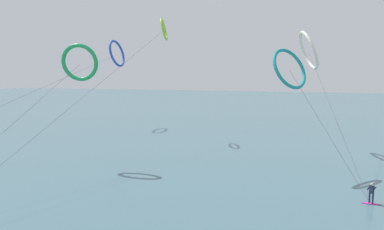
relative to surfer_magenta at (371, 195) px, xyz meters
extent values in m
cube|color=#476B75|center=(-13.03, 79.32, -0.78)|extent=(400.00, 200.00, 0.08)
ellipsoid|color=#CC288E|center=(0.00, -0.01, -0.71)|extent=(1.40, 0.40, 0.06)
cylinder|color=#191E38|center=(0.10, -0.10, -0.28)|extent=(0.12, 0.12, 0.80)
cylinder|color=#191E38|center=(-0.10, 0.08, -0.28)|extent=(0.12, 0.12, 0.80)
cube|color=#191E38|center=(0.00, -0.01, 0.43)|extent=(0.37, 0.36, 0.62)
sphere|color=tan|center=(0.00, -0.01, 0.85)|extent=(0.22, 0.22, 0.22)
cylinder|color=#191E38|center=(0.16, -0.04, 0.48)|extent=(0.40, 0.43, 0.39)
cylinder|color=#191E38|center=(-0.16, 0.26, 0.48)|extent=(0.40, 0.43, 0.39)
torus|color=#199351|center=(-28.63, 2.61, 10.73)|extent=(4.24, 2.01, 4.12)
cylinder|color=#3F3F3F|center=(-27.59, -8.81, 4.85)|extent=(2.10, 22.85, 11.35)
torus|color=#2647B7|center=(-39.66, 29.06, 13.46)|extent=(1.95, 5.38, 5.26)
cylinder|color=#3F3F3F|center=(-40.85, 5.58, 6.21)|extent=(2.39, 46.98, 14.08)
torus|color=silver|center=(-4.91, 18.74, 12.58)|extent=(3.66, 5.88, 5.18)
cylinder|color=#3F3F3F|center=(-2.46, 9.36, 5.78)|extent=(4.94, 18.77, 13.22)
torus|color=#8CC62D|center=(-26.27, 20.60, 16.40)|extent=(2.01, 3.70, 3.50)
cylinder|color=#3F3F3F|center=(-27.27, 2.57, 7.72)|extent=(2.03, 36.07, 17.09)
torus|color=teal|center=(-6.78, 6.86, 10.01)|extent=(4.48, 4.97, 4.23)
cylinder|color=#3F3F3F|center=(-3.39, 3.42, 4.51)|extent=(6.81, 6.90, 10.68)
camera|label=1|loc=(-5.47, -28.65, 9.41)|focal=31.43mm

